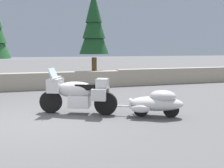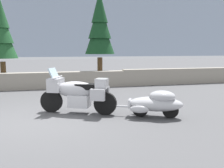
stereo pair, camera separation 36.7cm
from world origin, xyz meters
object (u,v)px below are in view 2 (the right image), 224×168
(car_shaped_trailer, at_px, (156,103))
(pine_tree_secondary, at_px, (1,31))
(pine_tree_tall, at_px, (100,26))
(touring_motorcycle, at_px, (77,93))

(car_shaped_trailer, height_order, pine_tree_secondary, pine_tree_secondary)
(pine_tree_secondary, bearing_deg, car_shaped_trailer, -54.65)
(car_shaped_trailer, height_order, pine_tree_tall, pine_tree_tall)
(touring_motorcycle, relative_size, pine_tree_secondary, 0.49)
(car_shaped_trailer, xyz_separation_m, pine_tree_tall, (-0.13, 7.15, 2.69))
(touring_motorcycle, bearing_deg, car_shaped_trailer, -25.16)
(touring_motorcycle, height_order, car_shaped_trailer, touring_motorcycle)
(touring_motorcycle, height_order, pine_tree_secondary, pine_tree_secondary)
(pine_tree_secondary, bearing_deg, touring_motorcycle, -64.08)
(touring_motorcycle, relative_size, pine_tree_tall, 0.43)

